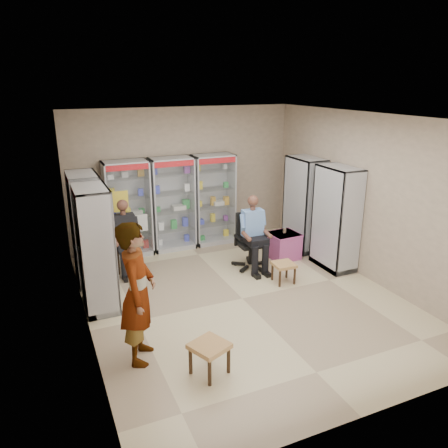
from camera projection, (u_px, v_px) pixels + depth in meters
name	position (u px, v px, depth m)	size (l,w,h in m)	color
floor	(242.00, 298.00, 7.40)	(6.00, 6.00, 0.00)	#C5B589
room_shell	(244.00, 185.00, 6.78)	(5.02, 6.02, 3.01)	tan
cabinet_back_left	(128.00, 209.00, 8.96)	(0.90, 0.50, 2.00)	#B9BBC1
cabinet_back_mid	(172.00, 204.00, 9.33)	(0.90, 0.50, 2.00)	#A6A8AD
cabinet_back_right	(213.00, 200.00, 9.69)	(0.90, 0.50, 2.00)	#B7BABF
cabinet_right_far	(304.00, 204.00, 9.33)	(0.50, 0.90, 2.00)	#B7BBBF
cabinet_right_near	(336.00, 218.00, 8.37)	(0.50, 0.90, 2.00)	silver
cabinet_left_far	(87.00, 228.00, 7.80)	(0.50, 0.90, 2.00)	silver
cabinet_left_near	(96.00, 249.00, 6.84)	(0.50, 0.90, 2.00)	#A6A7AD
wooden_chair	(125.00, 247.00, 8.40)	(0.42, 0.42, 0.94)	black
seated_customer	(125.00, 238.00, 8.29)	(0.44, 0.60, 1.34)	black
office_chair	(251.00, 241.00, 8.49)	(0.59, 0.59, 1.09)	black
seated_shopkeeper	(252.00, 235.00, 8.40)	(0.45, 0.63, 1.38)	#67A8CC
pink_trunk	(284.00, 246.00, 9.02)	(0.56, 0.54, 0.54)	#B94A78
tea_glass	(285.00, 230.00, 8.96)	(0.07, 0.07, 0.10)	#541907
woven_stool_a	(283.00, 273.00, 7.95)	(0.37, 0.37, 0.37)	#A46F45
woven_stool_b	(210.00, 358.00, 5.46)	(0.42, 0.42, 0.42)	#A36D44
standing_man	(138.00, 293.00, 5.53)	(0.69, 0.46, 1.90)	#99999C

